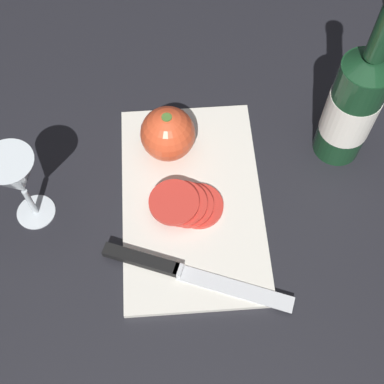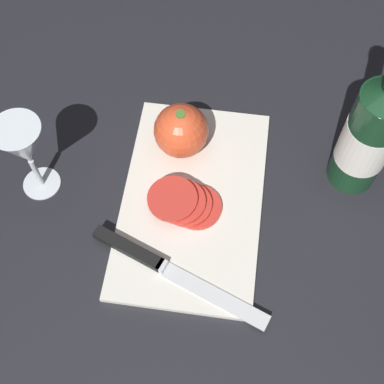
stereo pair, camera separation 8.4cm
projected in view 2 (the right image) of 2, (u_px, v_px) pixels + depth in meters
name	position (u px, v px, depth m)	size (l,w,h in m)	color
ground_plane	(189.00, 202.00, 0.87)	(3.00, 3.00, 0.00)	black
cutting_board	(192.00, 202.00, 0.87)	(0.37, 0.22, 0.01)	silver
wine_bottle	(370.00, 134.00, 0.80)	(0.08, 0.08, 0.33)	#14381E
wine_glass	(25.00, 145.00, 0.80)	(0.07, 0.07, 0.16)	silver
whole_tomato	(181.00, 131.00, 0.87)	(0.09, 0.09, 0.09)	#DB4C28
knife	(147.00, 259.00, 0.81)	(0.13, 0.28, 0.01)	silver
tomato_slice_stack_near	(185.00, 203.00, 0.85)	(0.08, 0.12, 0.03)	red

